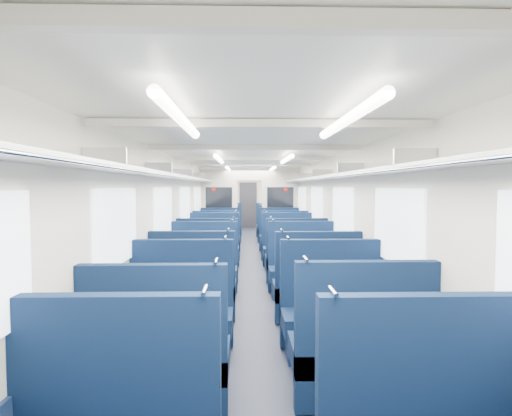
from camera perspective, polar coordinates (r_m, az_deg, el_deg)
name	(u,v)px	position (r m, az deg, el deg)	size (l,w,h in m)	color
floor	(251,267)	(9.43, -0.71, -8.13)	(2.80, 18.00, 0.01)	black
ceiling	(251,163)	(9.27, -0.72, 6.27)	(2.80, 18.00, 0.01)	silver
wall_left	(188,215)	(9.37, -9.31, -0.99)	(0.02, 18.00, 2.35)	beige
dado_left	(189,252)	(9.46, -9.18, -5.98)	(0.03, 17.90, 0.70)	#0F1C35
wall_right	(313,215)	(9.40, 7.85, -0.96)	(0.02, 18.00, 2.35)	beige
dado_right	(312,251)	(9.49, 7.72, -5.94)	(0.03, 17.90, 0.70)	#0F1C35
wall_far	(248,201)	(18.27, -1.10, 0.96)	(2.80, 0.02, 2.35)	beige
luggage_rack_left	(197,180)	(9.32, -8.21, 3.91)	(0.36, 17.40, 0.18)	#B2B5BA
luggage_rack_right	(305,180)	(9.35, 6.75, 3.91)	(0.36, 17.40, 0.18)	#B2B5BA
windows	(251,205)	(8.81, -0.68, 0.39)	(2.78, 15.60, 0.75)	white
ceiling_fittings	(251,165)	(9.01, -0.70, 5.98)	(2.70, 16.06, 0.11)	beige
end_door	(248,205)	(18.22, -1.10, 0.40)	(0.75, 0.06, 2.00)	black
bulkhead	(250,207)	(11.83, -0.88, 0.14)	(2.80, 0.10, 2.35)	beige
seat_4	(158,364)	(3.63, -13.38, -20.24)	(1.14, 0.63, 1.26)	#0D1F3F
seat_5	(360,357)	(3.77, 14.13, -19.37)	(1.14, 0.63, 1.26)	#0D1F3F
seat_6	(180,319)	(4.69, -10.40, -14.78)	(1.14, 0.63, 1.26)	#0D1F3F
seat_7	(334,318)	(4.70, 10.66, -14.75)	(1.14, 0.63, 1.26)	#0D1F3F
seat_8	(194,291)	(5.82, -8.57, -11.27)	(1.14, 0.63, 1.26)	#0D1F3F
seat_9	(316,292)	(5.76, 8.26, -11.40)	(1.14, 0.63, 1.26)	#0D1F3F
seat_10	(203,272)	(7.00, -7.32, -8.82)	(1.14, 0.63, 1.26)	#0D1F3F
seat_11	(303,272)	(7.01, 6.45, -8.80)	(1.14, 0.63, 1.26)	#0D1F3F
seat_12	(208,262)	(7.95, -6.61, -7.40)	(1.14, 0.63, 1.26)	#0D1F3F
seat_13	(296,262)	(7.94, 5.49, -7.40)	(1.14, 0.63, 1.26)	#0D1F3F
seat_14	(214,251)	(9.28, -5.86, -5.89)	(1.14, 0.63, 1.26)	#0D1F3F
seat_15	(288,251)	(9.24, 4.48, -5.92)	(1.14, 0.63, 1.26)	#0D1F3F
seat_16	(217,244)	(10.27, -5.43, -5.03)	(1.14, 0.63, 1.26)	#0D1F3F
seat_17	(284,244)	(10.29, 3.86, -5.01)	(1.14, 0.63, 1.26)	#0D1F3F
seat_18	(220,239)	(11.40, -5.04, -4.23)	(1.14, 0.63, 1.26)	#0D1F3F
seat_19	(280,238)	(11.42, 3.32, -4.21)	(1.14, 0.63, 1.26)	#0D1F3F
seat_20	(223,231)	(13.35, -4.52, -3.17)	(1.14, 0.63, 1.26)	#0D1F3F
seat_21	(275,231)	(13.43, 2.60, -3.13)	(1.14, 0.63, 1.26)	#0D1F3F
seat_22	(225,227)	(14.72, -4.24, -2.60)	(1.14, 0.63, 1.26)	#0D1F3F
seat_23	(272,227)	(14.58, 2.27, -2.64)	(1.14, 0.63, 1.26)	#0D1F3F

